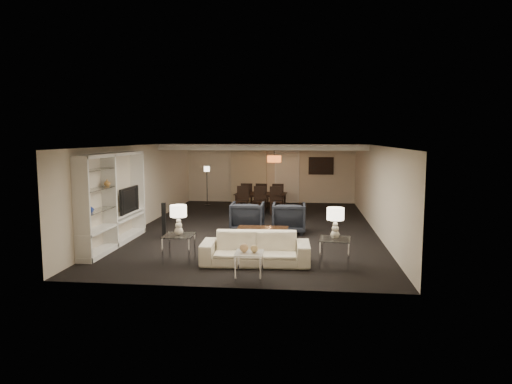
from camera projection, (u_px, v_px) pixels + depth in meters
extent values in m
plane|color=black|center=(256.00, 228.00, 13.79)|extent=(11.00, 11.00, 0.00)
cube|color=silver|center=(256.00, 145.00, 13.48)|extent=(7.00, 11.00, 0.02)
cube|color=beige|center=(270.00, 173.00, 19.06)|extent=(7.00, 0.02, 2.50)
cube|color=beige|center=(223.00, 221.00, 8.21)|extent=(7.00, 0.02, 2.50)
cube|color=beige|center=(143.00, 186.00, 14.01)|extent=(0.02, 11.00, 2.50)
cube|color=beige|center=(375.00, 188.00, 13.26)|extent=(0.02, 11.00, 2.50)
cube|color=silver|center=(266.00, 146.00, 16.95)|extent=(7.00, 4.00, 0.20)
cube|color=beige|center=(249.00, 174.00, 19.09)|extent=(1.50, 0.12, 2.40)
cube|color=silver|center=(287.00, 178.00, 18.98)|extent=(0.90, 0.05, 2.10)
cube|color=#142D38|center=(321.00, 166.00, 18.76)|extent=(0.95, 0.04, 0.65)
cylinder|color=#D8591E|center=(274.00, 159.00, 16.98)|extent=(0.52, 0.52, 0.24)
imported|color=beige|center=(255.00, 248.00, 9.89)|extent=(2.38, 1.03, 0.68)
imported|color=black|center=(247.00, 217.00, 13.20)|extent=(0.94, 0.97, 0.87)
imported|color=black|center=(289.00, 218.00, 13.07)|extent=(0.95, 0.98, 0.87)
sphere|color=tan|center=(244.00, 248.00, 8.78)|extent=(0.17, 0.17, 0.17)
sphere|color=#D8B472|center=(254.00, 249.00, 8.76)|extent=(0.15, 0.15, 0.15)
imported|color=black|center=(125.00, 200.00, 12.07)|extent=(1.17, 0.15, 0.67)
imported|color=navy|center=(90.00, 209.00, 10.17)|extent=(0.18, 0.18, 0.19)
imported|color=#C58841|center=(107.00, 183.00, 11.04)|extent=(0.15, 0.15, 0.16)
cube|color=black|center=(164.00, 221.00, 12.33)|extent=(0.12, 0.12, 0.98)
imported|color=black|center=(261.00, 202.00, 16.88)|extent=(1.93, 1.14, 0.66)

